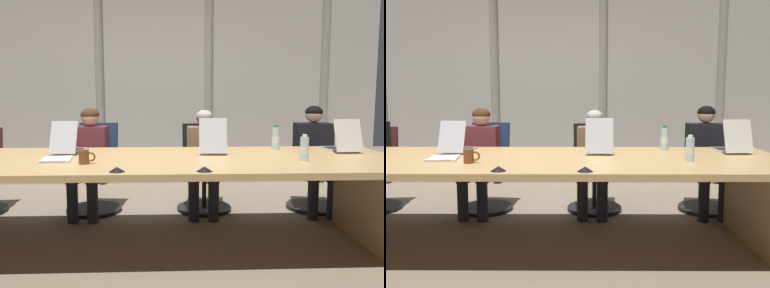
# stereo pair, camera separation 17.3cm
# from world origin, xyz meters

# --- Properties ---
(ground_plane) EXTENTS (12.79, 12.79, 0.00)m
(ground_plane) POSITION_xyz_m (0.00, 0.00, 0.00)
(ground_plane) COLOR #7F705B
(conference_table) EXTENTS (4.36, 1.39, 0.75)m
(conference_table) POSITION_xyz_m (0.00, 0.00, 0.62)
(conference_table) COLOR tan
(conference_table) RESTS_ON ground_plane
(curtain_backdrop) EXTENTS (6.39, 0.17, 3.08)m
(curtain_backdrop) POSITION_xyz_m (0.00, 2.48, 1.54)
(curtain_backdrop) COLOR beige
(curtain_backdrop) RESTS_ON ground_plane
(laptop_left_mid) EXTENTS (0.24, 0.44, 0.29)m
(laptop_left_mid) POSITION_xyz_m (-0.65, 0.35, 0.81)
(laptop_left_mid) COLOR #BCBCC1
(laptop_left_mid) RESTS_ON conference_table
(laptop_center) EXTENTS (0.26, 0.46, 0.32)m
(laptop_center) POSITION_xyz_m (0.64, 0.31, 0.82)
(laptop_center) COLOR #BCBCC1
(laptop_center) RESTS_ON conference_table
(laptop_right_mid) EXTENTS (0.26, 0.44, 0.30)m
(laptop_right_mid) POSITION_xyz_m (1.84, 0.35, 0.81)
(laptop_right_mid) COLOR beige
(laptop_right_mid) RESTS_ON conference_table
(office_chair_left_mid) EXTENTS (0.60, 0.60, 0.96)m
(office_chair_left_mid) POSITION_xyz_m (-0.58, 1.12, 0.35)
(office_chair_left_mid) COLOR navy
(office_chair_left_mid) RESTS_ON ground_plane
(office_chair_center) EXTENTS (0.60, 0.60, 0.95)m
(office_chair_center) POSITION_xyz_m (0.62, 1.12, 0.35)
(office_chair_center) COLOR black
(office_chair_center) RESTS_ON ground_plane
(office_chair_right_mid) EXTENTS (0.60, 0.61, 0.92)m
(office_chair_right_mid) POSITION_xyz_m (1.87, 1.11, 0.34)
(office_chair_right_mid) COLOR #511E19
(office_chair_right_mid) RESTS_ON ground_plane
(person_left_mid) EXTENTS (0.39, 0.56, 1.13)m
(person_left_mid) POSITION_xyz_m (-0.60, 0.95, 0.64)
(person_left_mid) COLOR brown
(person_left_mid) RESTS_ON ground_plane
(person_center) EXTENTS (0.41, 0.57, 1.11)m
(person_center) POSITION_xyz_m (0.62, 0.95, 0.62)
(person_center) COLOR olive
(person_center) RESTS_ON ground_plane
(person_right_mid) EXTENTS (0.41, 0.55, 1.15)m
(person_right_mid) POSITION_xyz_m (1.82, 0.96, 0.65)
(person_right_mid) COLOR black
(person_right_mid) RESTS_ON ground_plane
(water_bottle_primary) EXTENTS (0.08, 0.08, 0.23)m
(water_bottle_primary) POSITION_xyz_m (1.26, 0.47, 0.86)
(water_bottle_primary) COLOR silver
(water_bottle_primary) RESTS_ON conference_table
(water_bottle_secondary) EXTENTS (0.07, 0.07, 0.21)m
(water_bottle_secondary) POSITION_xyz_m (1.32, -0.20, 0.85)
(water_bottle_secondary) COLOR silver
(water_bottle_secondary) RESTS_ON conference_table
(coffee_mug_near) EXTENTS (0.13, 0.08, 0.11)m
(coffee_mug_near) POSITION_xyz_m (-0.38, -0.26, 0.81)
(coffee_mug_near) COLOR brown
(coffee_mug_near) RESTS_ON conference_table
(conference_mic_left_side) EXTENTS (0.11, 0.11, 0.03)m
(conference_mic_left_side) POSITION_xyz_m (-0.09, -0.59, 0.77)
(conference_mic_left_side) COLOR black
(conference_mic_left_side) RESTS_ON conference_table
(conference_mic_right_side) EXTENTS (0.11, 0.11, 0.03)m
(conference_mic_right_side) POSITION_xyz_m (0.50, -0.60, 0.77)
(conference_mic_right_side) COLOR black
(conference_mic_right_side) RESTS_ON conference_table
(spiral_notepad) EXTENTS (0.26, 0.33, 0.03)m
(spiral_notepad) POSITION_xyz_m (-0.63, -0.09, 0.76)
(spiral_notepad) COLOR silver
(spiral_notepad) RESTS_ON conference_table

